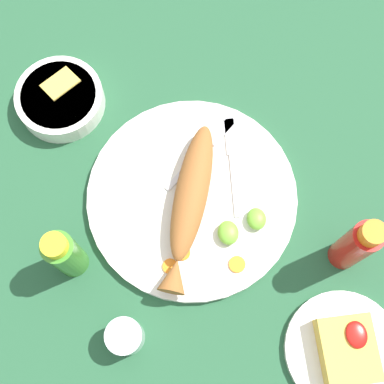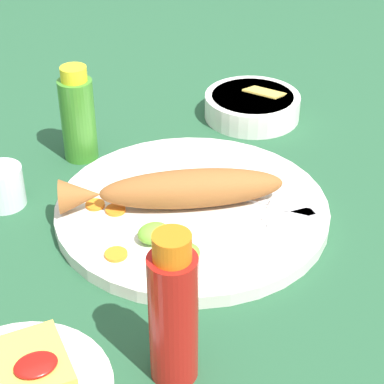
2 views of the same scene
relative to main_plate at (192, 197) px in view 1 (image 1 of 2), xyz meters
name	(u,v)px [view 1 (image 1 of 2)]	position (x,y,z in m)	size (l,w,h in m)	color
ground_plane	(192,199)	(0.00, 0.00, -0.01)	(4.00, 4.00, 0.00)	#235133
main_plate	(192,197)	(0.00, 0.00, 0.00)	(0.37, 0.37, 0.02)	silver
fried_fish	(190,202)	(-0.02, 0.01, 0.03)	(0.30, 0.14, 0.05)	#935628
fork_near	(207,147)	(0.09, -0.04, 0.01)	(0.13, 0.15, 0.00)	silver
fork_far	(232,160)	(0.06, -0.08, 0.01)	(0.19, 0.02, 0.00)	silver
carrot_slice_near	(170,266)	(-0.12, 0.05, 0.01)	(0.03, 0.03, 0.00)	orange
carrot_slice_mid	(182,253)	(-0.10, 0.03, 0.01)	(0.03, 0.03, 0.00)	orange
carrot_slice_far	(237,264)	(-0.13, -0.06, 0.01)	(0.03, 0.03, 0.00)	orange
lime_wedge_main	(228,233)	(-0.08, -0.05, 0.02)	(0.04, 0.04, 0.02)	#6BB233
lime_wedge_side	(256,219)	(-0.06, -0.10, 0.02)	(0.04, 0.03, 0.02)	#6BB233
hot_sauce_bottle_red	(356,245)	(-0.13, -0.24, 0.07)	(0.05, 0.05, 0.17)	#B21914
hot_sauce_bottle_green	(65,254)	(-0.09, 0.21, 0.06)	(0.05, 0.05, 0.15)	#3D8428
salt_cup	(125,337)	(-0.22, 0.13, 0.02)	(0.06, 0.06, 0.06)	silver
side_plate_fries	(343,350)	(-0.29, -0.21, 0.00)	(0.19, 0.19, 0.01)	silver
fries_pile	(348,349)	(-0.28, -0.21, 0.02)	(0.10, 0.08, 0.04)	gold
guacamole_bowl	(60,99)	(0.21, 0.22, 0.01)	(0.16, 0.16, 0.05)	white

